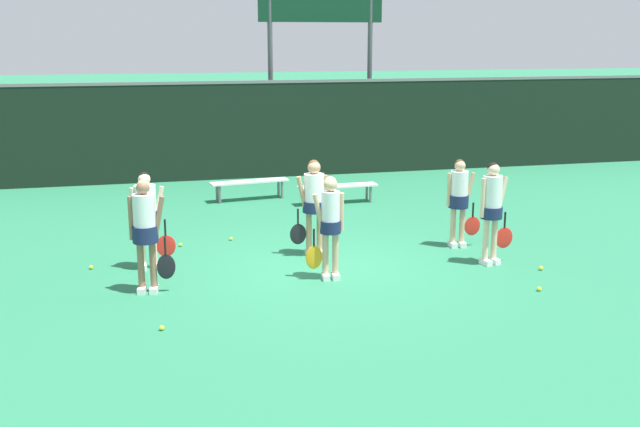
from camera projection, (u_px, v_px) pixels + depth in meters
ground_plane at (322, 266)px, 12.50m from camera, size 140.00×140.00×0.00m
fence_windscreen at (247, 130)px, 19.94m from camera, size 60.00×0.08×2.61m
scoreboard at (321, 19)px, 21.05m from camera, size 3.57×0.15×5.39m
bench_courtside at (338, 188)px, 17.10m from camera, size 1.86×0.43×0.42m
bench_far at (250, 183)px, 17.46m from camera, size 1.87×0.61×0.45m
player_0 at (145, 227)px, 10.98m from camera, size 0.64×0.38×1.71m
player_1 at (330, 220)px, 11.61m from camera, size 0.61×0.33×1.64m
player_2 at (492, 205)px, 12.38m from camera, size 0.66×0.37×1.72m
player_3 at (146, 213)px, 12.14m from camera, size 0.69×0.40×1.61m
player_4 at (314, 199)px, 12.90m from camera, size 0.68×0.40×1.68m
player_5 at (459, 196)px, 13.43m from camera, size 0.65×0.36×1.60m
tennis_ball_0 at (91, 267)px, 12.30m from camera, size 0.07×0.07×0.07m
tennis_ball_1 at (541, 268)px, 12.24m from camera, size 0.07×0.07×0.07m
tennis_ball_2 at (231, 239)px, 14.04m from camera, size 0.06×0.06×0.06m
tennis_ball_3 at (180, 245)px, 13.62m from camera, size 0.07×0.07×0.07m
tennis_ball_4 at (162, 328)px, 9.73m from camera, size 0.07×0.07×0.07m
tennis_ball_5 at (539, 289)px, 11.23m from camera, size 0.07×0.07×0.07m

